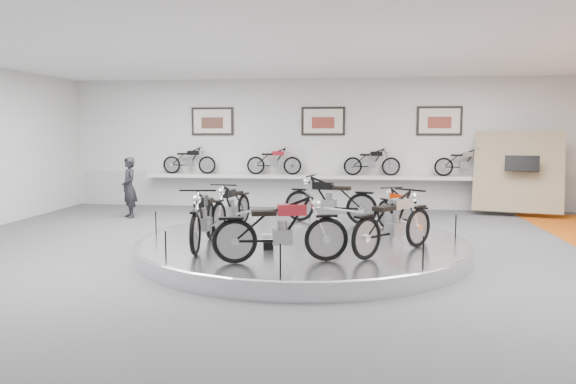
# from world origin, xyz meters

# --- Properties ---
(floor) EXTENTS (16.00, 16.00, 0.00)m
(floor) POSITION_xyz_m (0.00, 0.00, 0.00)
(floor) COLOR #4C4C4F
(floor) RESTS_ON ground
(ceiling) EXTENTS (16.00, 16.00, 0.00)m
(ceiling) POSITION_xyz_m (0.00, 0.00, 4.00)
(ceiling) COLOR white
(ceiling) RESTS_ON wall_back
(wall_back) EXTENTS (16.00, 0.00, 16.00)m
(wall_back) POSITION_xyz_m (0.00, 7.00, 2.00)
(wall_back) COLOR silver
(wall_back) RESTS_ON floor
(wall_front) EXTENTS (16.00, 0.00, 16.00)m
(wall_front) POSITION_xyz_m (0.00, -7.00, 2.00)
(wall_front) COLOR silver
(wall_front) RESTS_ON floor
(dado_band) EXTENTS (15.68, 0.04, 1.10)m
(dado_band) POSITION_xyz_m (0.00, 6.98, 0.55)
(dado_band) COLOR #BCBCBA
(dado_band) RESTS_ON floor
(display_platform) EXTENTS (6.40, 6.40, 0.30)m
(display_platform) POSITION_xyz_m (0.00, 0.30, 0.15)
(display_platform) COLOR silver
(display_platform) RESTS_ON floor
(platform_rim) EXTENTS (6.40, 6.40, 0.10)m
(platform_rim) POSITION_xyz_m (0.00, 0.30, 0.27)
(platform_rim) COLOR #B2B2BA
(platform_rim) RESTS_ON display_platform
(shelf) EXTENTS (11.00, 0.55, 0.10)m
(shelf) POSITION_xyz_m (0.00, 6.70, 1.00)
(shelf) COLOR silver
(shelf) RESTS_ON wall_back
(poster_left) EXTENTS (1.35, 0.06, 0.88)m
(poster_left) POSITION_xyz_m (-3.50, 6.96, 2.70)
(poster_left) COLOR beige
(poster_left) RESTS_ON wall_back
(poster_center) EXTENTS (1.35, 0.06, 0.88)m
(poster_center) POSITION_xyz_m (0.00, 6.96, 2.70)
(poster_center) COLOR beige
(poster_center) RESTS_ON wall_back
(poster_right) EXTENTS (1.35, 0.06, 0.88)m
(poster_right) POSITION_xyz_m (3.50, 6.96, 2.70)
(poster_right) COLOR beige
(poster_right) RESTS_ON wall_back
(display_panel) EXTENTS (2.56, 1.52, 2.30)m
(display_panel) POSITION_xyz_m (5.60, 6.10, 1.25)
(display_panel) COLOR #93825E
(display_panel) RESTS_ON floor
(shelf_bike_a) EXTENTS (1.22, 0.43, 0.73)m
(shelf_bike_a) POSITION_xyz_m (-4.20, 6.70, 1.42)
(shelf_bike_a) COLOR black
(shelf_bike_a) RESTS_ON shelf
(shelf_bike_b) EXTENTS (1.22, 0.43, 0.73)m
(shelf_bike_b) POSITION_xyz_m (-1.50, 6.70, 1.42)
(shelf_bike_b) COLOR maroon
(shelf_bike_b) RESTS_ON shelf
(shelf_bike_c) EXTENTS (1.22, 0.43, 0.73)m
(shelf_bike_c) POSITION_xyz_m (1.50, 6.70, 1.42)
(shelf_bike_c) COLOR black
(shelf_bike_c) RESTS_ON shelf
(shelf_bike_d) EXTENTS (1.22, 0.43, 0.73)m
(shelf_bike_d) POSITION_xyz_m (4.20, 6.70, 1.42)
(shelf_bike_d) COLOR #A8A8AC
(shelf_bike_d) RESTS_ON shelf
(bike_a) EXTENTS (1.25, 1.64, 0.92)m
(bike_a) POSITION_xyz_m (1.97, 1.19, 0.76)
(bike_a) COLOR #B42100
(bike_a) RESTS_ON display_platform
(bike_b) EXTENTS (1.97, 1.10, 1.10)m
(bike_b) POSITION_xyz_m (0.44, 2.26, 0.85)
(bike_b) COLOR black
(bike_b) RESTS_ON display_platform
(bike_c) EXTENTS (0.90, 1.81, 1.02)m
(bike_c) POSITION_xyz_m (-1.62, 1.24, 0.81)
(bike_c) COLOR black
(bike_c) RESTS_ON display_platform
(bike_d) EXTENTS (0.83, 1.92, 1.10)m
(bike_d) POSITION_xyz_m (-1.73, -0.62, 0.85)
(bike_d) COLOR black
(bike_d) RESTS_ON display_platform
(bike_e) EXTENTS (1.96, 1.07, 1.09)m
(bike_e) POSITION_xyz_m (-0.15, -1.69, 0.85)
(bike_e) COLOR maroon
(bike_e) RESTS_ON display_platform
(bike_f) EXTENTS (1.70, 1.84, 1.09)m
(bike_f) POSITION_xyz_m (1.68, -0.79, 0.85)
(bike_f) COLOR #A8A8AC
(bike_f) RESTS_ON display_platform
(visitor) EXTENTS (0.70, 0.73, 1.69)m
(visitor) POSITION_xyz_m (-5.22, 4.36, 0.84)
(visitor) COLOR black
(visitor) RESTS_ON floor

